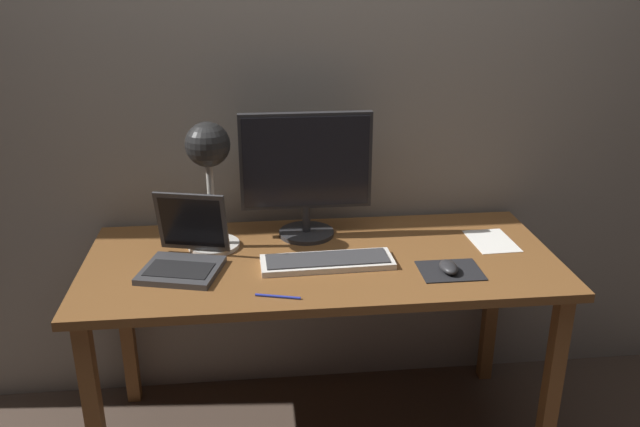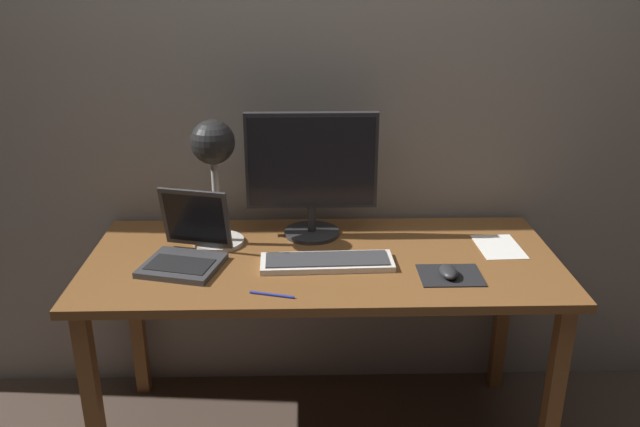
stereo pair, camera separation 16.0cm
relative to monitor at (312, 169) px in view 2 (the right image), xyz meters
name	(u,v)px [view 2 (the right image)]	position (x,y,z in m)	size (l,w,h in m)	color
back_wall	(320,72)	(0.03, 0.20, 0.31)	(4.80, 0.06, 2.60)	gray
desk	(323,278)	(0.03, -0.20, -0.33)	(1.60, 0.70, 0.74)	brown
monitor	(312,169)	(0.00, 0.00, 0.00)	(0.47, 0.20, 0.46)	#28282B
keyboard_main	(327,262)	(0.05, -0.26, -0.24)	(0.44, 0.15, 0.03)	silver
laptop	(188,243)	(-0.42, -0.21, -0.19)	(0.30, 0.32, 0.23)	#38383A
desk_lamp	(214,157)	(-0.33, -0.07, 0.07)	(0.18, 0.18, 0.45)	beige
mousepad	(450,275)	(0.44, -0.35, -0.25)	(0.20, 0.16, 0.00)	black
mouse	(448,272)	(0.43, -0.36, -0.23)	(0.06, 0.10, 0.03)	#28282B
paper_sheet_near_mouse	(499,247)	(0.66, -0.13, -0.25)	(0.15, 0.21, 0.00)	white
pen	(272,295)	(-0.13, -0.47, -0.25)	(0.01, 0.01, 0.14)	#2633A5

